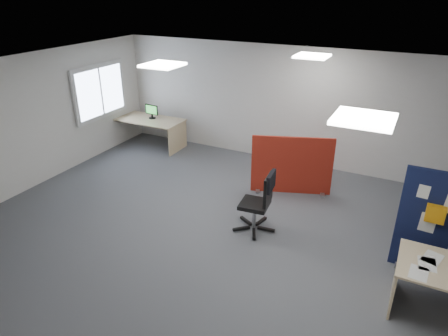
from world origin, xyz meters
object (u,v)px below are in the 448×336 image
at_px(red_divider, 292,166).
at_px(monitor_second, 152,111).
at_px(office_chair, 261,198).
at_px(second_desk, 151,125).

height_order(red_divider, monitor_second, red_divider).
xyz_separation_m(red_divider, office_chair, (-0.02, -1.57, 0.04)).
relative_size(red_divider, office_chair, 1.39).
bearing_deg(second_desk, office_chair, -30.98).
relative_size(second_desk, monitor_second, 4.48).
bearing_deg(red_divider, monitor_second, 147.16).
xyz_separation_m(second_desk, monitor_second, (0.03, 0.05, 0.37)).
xyz_separation_m(red_divider, second_desk, (-4.10, 0.88, -0.03)).
relative_size(red_divider, second_desk, 0.87).
xyz_separation_m(red_divider, monitor_second, (-4.07, 0.93, 0.33)).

